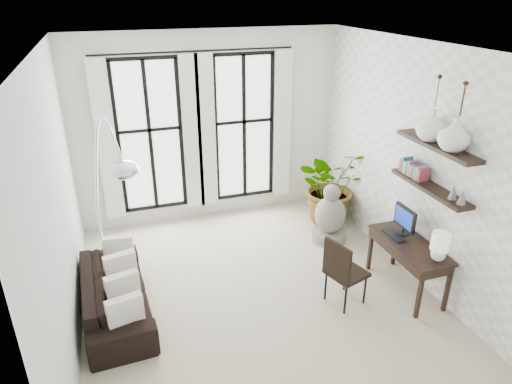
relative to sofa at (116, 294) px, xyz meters
name	(u,v)px	position (x,y,z in m)	size (l,w,h in m)	color
floor	(256,292)	(1.80, -0.15, -0.28)	(5.00, 5.00, 0.00)	#C3B59B
ceiling	(255,47)	(1.80, -0.15, 2.92)	(5.00, 5.00, 0.00)	white
wall_left	(57,210)	(-0.45, -0.15, 1.32)	(5.00, 5.00, 0.00)	#B5CAC1
wall_right	(413,163)	(4.05, -0.15, 1.32)	(5.00, 5.00, 0.00)	white
wall_back	(209,128)	(1.80, 2.35, 1.32)	(4.50, 4.50, 0.00)	white
windows	(199,133)	(1.60, 2.28, 1.28)	(3.26, 0.13, 2.65)	white
wall_shelves	(431,170)	(3.91, -0.68, 1.44)	(0.25, 1.30, 0.60)	black
sofa	(116,294)	(0.00, 0.00, 0.00)	(1.94, 0.76, 0.57)	black
throw_pillows	(122,278)	(0.10, 0.00, 0.22)	(0.40, 1.52, 0.40)	beige
plant	(331,185)	(3.69, 1.43, 0.40)	(1.22, 1.06, 1.36)	#2D7228
desk	(412,247)	(3.75, -0.77, 0.41)	(0.52, 1.23, 1.12)	black
desk_chair	(342,269)	(2.77, -0.73, 0.25)	(0.56, 0.56, 0.94)	black
arc_lamp	(106,162)	(0.10, 0.44, 1.59)	(0.75, 1.14, 2.46)	silver
buddha	(330,217)	(3.37, 0.79, 0.13)	(0.55, 0.55, 0.99)	gray
vase_a	(455,134)	(3.91, -0.97, 1.98)	(0.37, 0.37, 0.38)	white
vase_b	(432,125)	(3.91, -0.57, 1.98)	(0.37, 0.37, 0.38)	white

